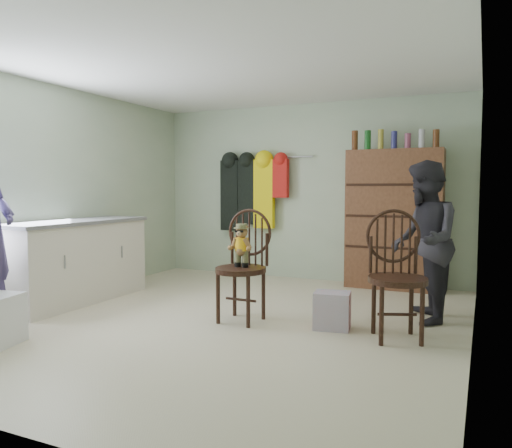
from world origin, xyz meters
The scene contains 9 objects.
ground_plane centered at (0.00, 0.00, 0.00)m, with size 5.00×5.00×0.00m, color beige.
room_walls centered at (0.00, 0.53, 1.58)m, with size 5.00×5.00×5.00m.
counter centered at (-1.95, 0.00, 0.47)m, with size 0.64×1.86×0.94m.
chair_front centered at (0.17, 0.07, 0.63)m, with size 0.50×0.50×1.10m.
chair_far centered at (1.63, 0.11, 0.60)m, with size 0.65×0.65×1.12m.
striped_bag centered at (1.05, 0.14, 0.17)m, with size 0.33×0.25×0.34m, color #E5727B.
person_right centered at (1.79, 0.76, 0.79)m, with size 0.77×0.60×1.58m, color #2D2B33.
dresser centered at (1.25, 2.30, 0.91)m, with size 1.20×0.39×2.05m.
coat_rack centered at (-0.83, 2.38, 1.25)m, with size 1.42×0.12×1.09m.
Camera 1 is at (2.31, -4.29, 1.31)m, focal length 35.00 mm.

